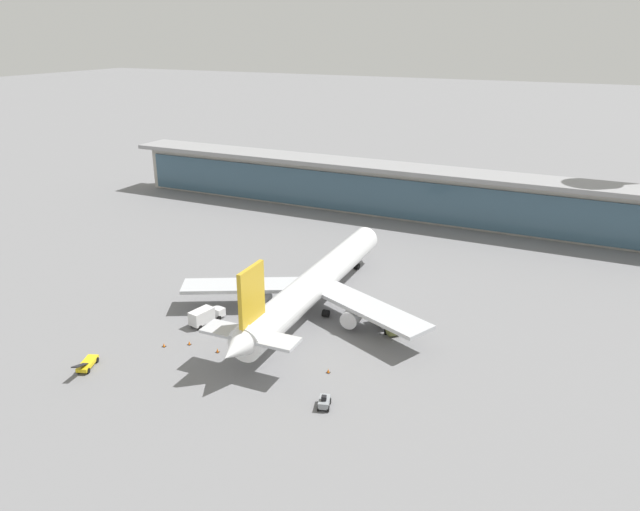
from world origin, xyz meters
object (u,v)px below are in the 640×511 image
object	(u,v)px
airliner_on_stand	(314,284)
service_truck_near_nose_white	(205,315)
service_truck_under_wing_grey	(324,402)
safety_cone_charlie	(164,345)
service_truck_mid_apron_olive	(385,319)
safety_cone_alpha	(217,351)
safety_cone_delta	(189,343)
safety_cone_bravo	(328,371)
service_truck_by_tail_yellow	(87,364)

from	to	relation	value
airliner_on_stand	service_truck_near_nose_white	xyz separation A→B (m)	(-15.65, -13.91, -3.82)
service_truck_near_nose_white	service_truck_under_wing_grey	distance (m)	34.33
service_truck_under_wing_grey	safety_cone_charlie	bearing A→B (deg)	172.98
service_truck_under_wing_grey	airliner_on_stand	bearing A→B (deg)	118.89
service_truck_mid_apron_olive	service_truck_near_nose_white	bearing A→B (deg)	-157.02
service_truck_under_wing_grey	safety_cone_alpha	world-z (taller)	service_truck_under_wing_grey
airliner_on_stand	safety_cone_delta	distance (m)	26.05
service_truck_mid_apron_olive	safety_cone_alpha	bearing A→B (deg)	-137.11
service_truck_under_wing_grey	safety_cone_bravo	size ratio (longest dim) A/B	4.62
airliner_on_stand	safety_cone_charlie	world-z (taller)	airliner_on_stand
airliner_on_stand	safety_cone_alpha	xyz separation A→B (m)	(-7.49, -21.77, -5.19)
airliner_on_stand	safety_cone_delta	world-z (taller)	airliner_on_stand
service_truck_mid_apron_olive	safety_cone_charlie	size ratio (longest dim) A/B	9.74
safety_cone_delta	safety_cone_alpha	bearing A→B (deg)	-0.59
service_truck_by_tail_yellow	safety_cone_alpha	bearing A→B (deg)	40.07
safety_cone_charlie	airliner_on_stand	bearing A→B (deg)	55.05
service_truck_under_wing_grey	safety_cone_bravo	world-z (taller)	service_truck_under_wing_grey
airliner_on_stand	service_truck_mid_apron_olive	bearing A→B (deg)	-3.62
service_truck_by_tail_yellow	safety_cone_bravo	xyz separation A→B (m)	(35.58, 15.69, -0.49)
safety_cone_bravo	safety_cone_alpha	bearing A→B (deg)	-173.38
airliner_on_stand	service_truck_by_tail_yellow	world-z (taller)	airliner_on_stand
safety_cone_delta	safety_cone_charlie	bearing A→B (deg)	-144.52
airliner_on_stand	service_truck_under_wing_grey	world-z (taller)	airliner_on_stand
service_truck_under_wing_grey	service_truck_by_tail_yellow	bearing A→B (deg)	-169.84
safety_cone_alpha	safety_cone_charlie	bearing A→B (deg)	-165.56
service_truck_by_tail_yellow	safety_cone_alpha	distance (m)	20.83
safety_cone_alpha	safety_cone_charlie	distance (m)	9.73
service_truck_by_tail_yellow	safety_cone_delta	xyz separation A→B (m)	(10.01, 13.47, -0.49)
safety_cone_delta	service_truck_mid_apron_olive	bearing A→B (deg)	36.22
service_truck_near_nose_white	safety_cone_bravo	distance (m)	28.38
service_truck_near_nose_white	service_truck_by_tail_yellow	size ratio (longest dim) A/B	1.12
safety_cone_charlie	safety_cone_bravo	bearing A→B (deg)	9.20
safety_cone_delta	airliner_on_stand	bearing A→B (deg)	58.27
service_truck_mid_apron_olive	airliner_on_stand	bearing A→B (deg)	176.38
service_truck_mid_apron_olive	safety_cone_bravo	size ratio (longest dim) A/B	9.74
safety_cone_charlie	service_truck_mid_apron_olive	bearing A→B (deg)	36.14
service_truck_near_nose_white	safety_cone_delta	world-z (taller)	service_truck_near_nose_white
airliner_on_stand	safety_cone_charlie	bearing A→B (deg)	-124.95
service_truck_by_tail_yellow	safety_cone_delta	size ratio (longest dim) A/B	9.74
safety_cone_alpha	safety_cone_delta	xyz separation A→B (m)	(-5.93, 0.06, 0.00)
safety_cone_alpha	safety_cone_delta	distance (m)	5.93
airliner_on_stand	safety_cone_delta	size ratio (longest dim) A/B	93.78
service_truck_mid_apron_olive	safety_cone_alpha	xyz separation A→B (m)	(-22.42, -20.83, -1.37)
service_truck_mid_apron_olive	safety_cone_alpha	world-z (taller)	service_truck_mid_apron_olive
service_truck_under_wing_grey	service_truck_by_tail_yellow	distance (m)	39.61
service_truck_near_nose_white	service_truck_by_tail_yellow	distance (m)	22.67
safety_cone_bravo	safety_cone_delta	xyz separation A→B (m)	(-25.57, -2.22, 0.00)
service_truck_mid_apron_olive	safety_cone_bravo	distance (m)	18.81
service_truck_near_nose_white	safety_cone_bravo	xyz separation A→B (m)	(27.79, -5.58, -1.37)
service_truck_mid_apron_olive	safety_cone_delta	size ratio (longest dim) A/B	9.74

